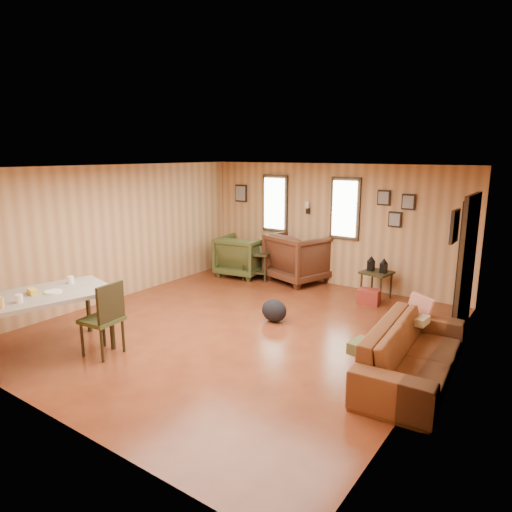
{
  "coord_description": "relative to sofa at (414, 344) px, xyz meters",
  "views": [
    {
      "loc": [
        3.92,
        -5.19,
        2.6
      ],
      "look_at": [
        0.0,
        0.4,
        1.05
      ],
      "focal_mm": 32.0,
      "sensor_mm": 36.0,
      "label": 1
    }
  ],
  "objects": [
    {
      "name": "recliner_brown",
      "position": [
        -3.16,
        2.85,
        0.12
      ],
      "size": [
        1.32,
        1.28,
        1.11
      ],
      "primitive_type": "imported",
      "rotation": [
        0.0,
        0.0,
        2.84
      ],
      "color": "#4D2717",
      "rests_on": "ground"
    },
    {
      "name": "room",
      "position": [
        -2.42,
        0.36,
        0.77
      ],
      "size": [
        5.54,
        6.04,
        2.44
      ],
      "color": "brown",
      "rests_on": "ground"
    },
    {
      "name": "sofa_pillows",
      "position": [
        -0.27,
        0.14,
        0.07
      ],
      "size": [
        0.52,
        1.75,
        0.36
      ],
      "rotation": [
        0.0,
        0.0,
        -0.09
      ],
      "color": "#515931",
      "rests_on": "sofa"
    },
    {
      "name": "recliner_green",
      "position": [
        -4.41,
        2.55,
        0.04
      ],
      "size": [
        1.04,
        0.99,
        0.95
      ],
      "primitive_type": "imported",
      "rotation": [
        0.0,
        0.0,
        -3.0
      ],
      "color": "#3E441F",
      "rests_on": "ground"
    },
    {
      "name": "dining_table",
      "position": [
        -4.15,
        -2.1,
        0.33
      ],
      "size": [
        1.35,
        1.83,
        1.07
      ],
      "rotation": [
        0.0,
        0.0,
        -0.25
      ],
      "color": "#9F9585",
      "rests_on": "ground"
    },
    {
      "name": "backpack",
      "position": [
        -2.33,
        0.61,
        -0.25
      ],
      "size": [
        0.44,
        0.35,
        0.36
      ],
      "rotation": [
        0.0,
        0.0,
        -0.09
      ],
      "color": "black",
      "rests_on": "ground"
    },
    {
      "name": "cooler",
      "position": [
        -1.43,
        2.29,
        -0.3
      ],
      "size": [
        0.39,
        0.3,
        0.26
      ],
      "rotation": [
        0.0,
        0.0,
        0.11
      ],
      "color": "maroon",
      "rests_on": "ground"
    },
    {
      "name": "dining_chair",
      "position": [
        -3.45,
        -1.67,
        0.12
      ],
      "size": [
        0.49,
        0.49,
        0.99
      ],
      "rotation": [
        0.0,
        0.0,
        0.1
      ],
      "color": "#3E441F",
      "rests_on": "ground"
    },
    {
      "name": "end_table",
      "position": [
        -3.97,
        2.49,
        -0.03
      ],
      "size": [
        0.69,
        0.65,
        0.72
      ],
      "rotation": [
        0.0,
        0.0,
        0.3
      ],
      "color": "black",
      "rests_on": "ground"
    },
    {
      "name": "sofa",
      "position": [
        0.0,
        0.0,
        0.0
      ],
      "size": [
        0.8,
        2.24,
        0.86
      ],
      "primitive_type": "imported",
      "rotation": [
        0.0,
        0.0,
        1.64
      ],
      "color": "brown",
      "rests_on": "ground"
    },
    {
      "name": "side_table",
      "position": [
        -1.45,
        2.68,
        0.09
      ],
      "size": [
        0.55,
        0.55,
        0.77
      ],
      "rotation": [
        0.0,
        0.0,
        -0.15
      ],
      "color": "black",
      "rests_on": "ground"
    }
  ]
}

